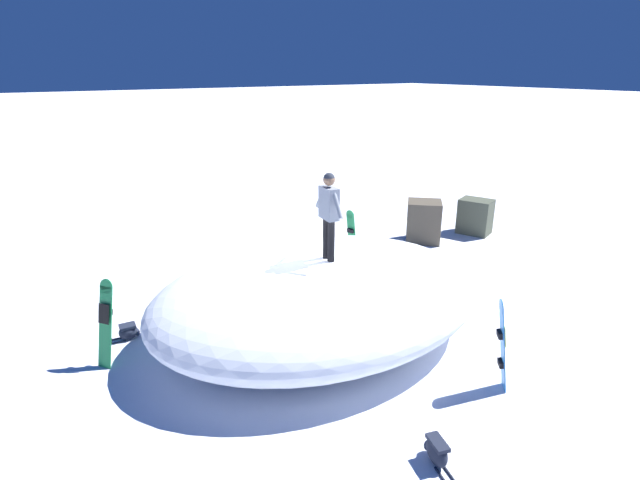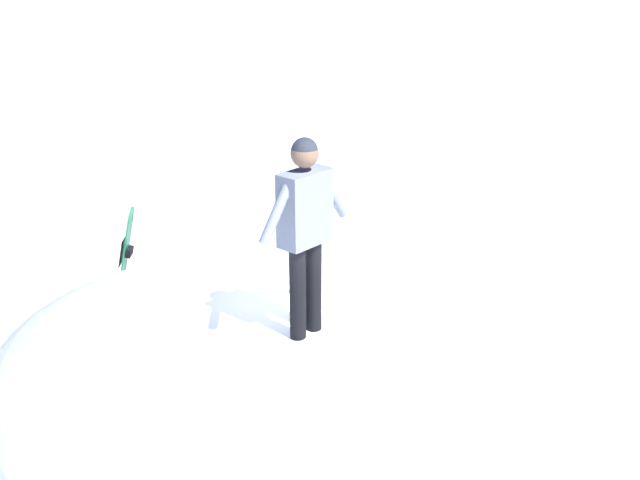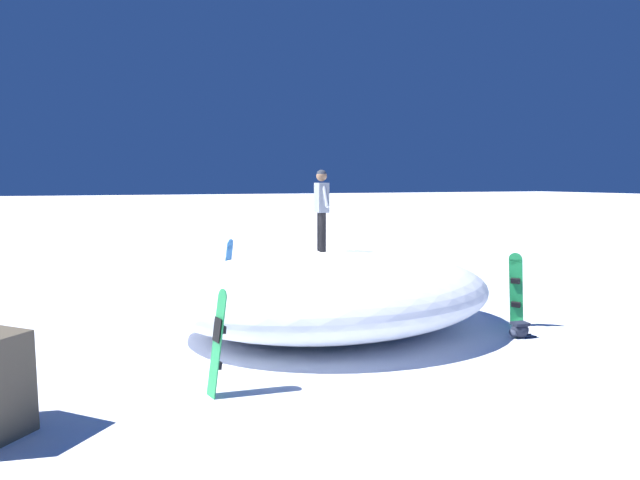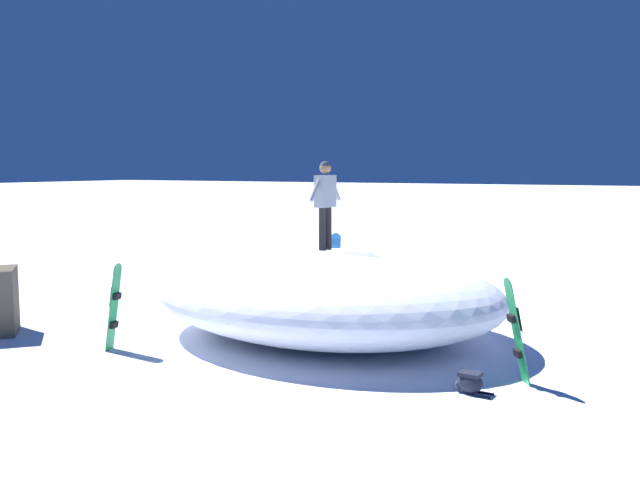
{
  "view_description": "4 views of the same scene",
  "coord_description": "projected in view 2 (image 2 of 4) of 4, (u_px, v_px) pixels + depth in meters",
  "views": [
    {
      "loc": [
        -4.64,
        -8.05,
        5.29
      ],
      "look_at": [
        0.67,
        -0.2,
        1.96
      ],
      "focal_mm": 27.81,
      "sensor_mm": 36.0,
      "label": 1
    },
    {
      "loc": [
        4.04,
        -5.37,
        4.86
      ],
      "look_at": [
        0.63,
        -0.39,
        2.49
      ],
      "focal_mm": 42.81,
      "sensor_mm": 36.0,
      "label": 2
    },
    {
      "loc": [
        4.85,
        10.04,
        3.18
      ],
      "look_at": [
        0.68,
        -0.52,
        1.94
      ],
      "focal_mm": 30.32,
      "sensor_mm": 36.0,
      "label": 3
    },
    {
      "loc": [
        -5.39,
        11.04,
        3.3
      ],
      "look_at": [
        0.89,
        -0.9,
        1.83
      ],
      "focal_mm": 37.75,
      "sensor_mm": 36.0,
      "label": 4
    }
  ],
  "objects": [
    {
      "name": "snowboard_primary_upright",
      "position": [
        125.0,
        264.0,
        10.14
      ],
      "size": [
        0.47,
        0.45,
        1.65
      ],
      "color": "#1E8C47",
      "rests_on": "ground"
    },
    {
      "name": "snow_mound",
      "position": [
        311.0,
        401.0,
        7.15
      ],
      "size": [
        7.31,
        5.71,
        1.68
      ],
      "primitive_type": "ellipsoid",
      "rotation": [
        0.0,
        0.0,
        3.09
      ],
      "color": "white",
      "rests_on": "ground"
    },
    {
      "name": "ground",
      "position": [
        292.0,
        436.0,
        8.03
      ],
      "size": [
        240.0,
        240.0,
        0.0
      ],
      "primitive_type": "plane",
      "color": "white"
    },
    {
      "name": "snowboarder_standing",
      "position": [
        305.0,
        220.0,
        6.26
      ],
      "size": [
        0.28,
        1.04,
        1.73
      ],
      "color": "black",
      "rests_on": "snow_mound"
    },
    {
      "name": "backpack_far",
      "position": [
        192.0,
        301.0,
        10.68
      ],
      "size": [
        0.57,
        0.33,
        0.32
      ],
      "color": "#1E2333",
      "rests_on": "ground"
    }
  ]
}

